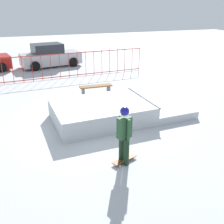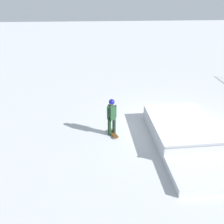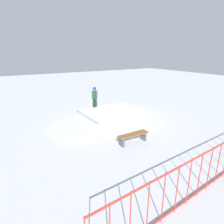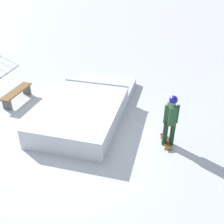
# 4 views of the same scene
# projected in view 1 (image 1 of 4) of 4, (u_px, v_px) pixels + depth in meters

# --- Properties ---
(ground_plane) EXTENTS (60.00, 60.00, 0.00)m
(ground_plane) POSITION_uv_depth(u_px,v_px,m) (84.00, 127.00, 9.78)
(ground_plane) COLOR #B7BABF
(skate_ramp) EXTENTS (5.53, 2.89, 0.74)m
(skate_ramp) POSITION_uv_depth(u_px,v_px,m) (113.00, 111.00, 10.38)
(skate_ramp) COLOR silver
(skate_ramp) RESTS_ON ground
(skater) EXTENTS (0.43, 0.42, 1.73)m
(skater) POSITION_uv_depth(u_px,v_px,m) (124.00, 131.00, 7.21)
(skater) COLOR black
(skater) RESTS_ON ground
(skateboard) EXTENTS (0.82, 0.48, 0.09)m
(skateboard) POSITION_uv_depth(u_px,v_px,m) (124.00, 159.00, 7.63)
(skateboard) COLOR #593314
(skateboard) RESTS_ON ground
(perimeter_fence) EXTENTS (11.26, 0.86, 1.50)m
(perimeter_fence) POSITION_uv_depth(u_px,v_px,m) (55.00, 66.00, 15.67)
(perimeter_fence) COLOR #B22D23
(perimeter_fence) RESTS_ON ground
(park_bench) EXTENTS (1.60, 0.41, 0.48)m
(park_bench) POSITION_uv_depth(u_px,v_px,m) (96.00, 88.00, 13.04)
(park_bench) COLOR brown
(park_bench) RESTS_ON ground
(parked_car_silver) EXTENTS (4.33, 2.46, 1.60)m
(parked_car_silver) POSITION_uv_depth(u_px,v_px,m) (50.00, 56.00, 18.75)
(parked_car_silver) COLOR #B7B7BC
(parked_car_silver) RESTS_ON ground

